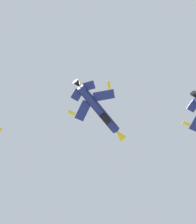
{
  "coord_description": "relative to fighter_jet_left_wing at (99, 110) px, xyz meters",
  "views": [
    {
      "loc": [
        2.78,
        -4.07,
        1.92
      ],
      "look_at": [
        21.9,
        30.26,
        85.84
      ],
      "focal_mm": 74.55,
      "sensor_mm": 36.0,
      "label": 1
    }
  ],
  "objects": [
    {
      "name": "fighter_jet_left_wing",
      "position": [
        0.0,
        0.0,
        0.0
      ],
      "size": [
        15.13,
        10.34,
        4.38
      ],
      "rotation": [
        0.0,
        -0.08,
        5.13
      ],
      "color": "navy"
    }
  ]
}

